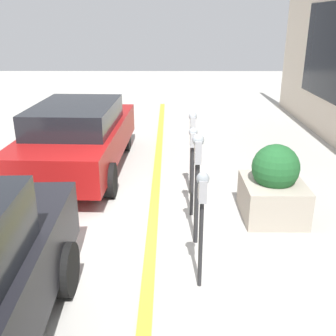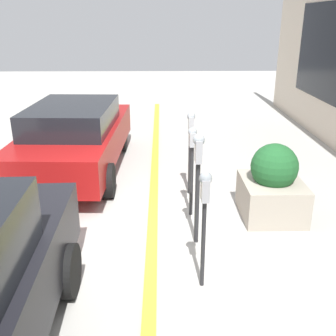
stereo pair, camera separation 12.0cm
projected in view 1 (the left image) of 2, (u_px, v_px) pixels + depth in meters
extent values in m
plane|color=#ADAAA3|center=(158.00, 228.00, 6.18)|extent=(40.00, 40.00, 0.00)
cube|color=gold|center=(152.00, 227.00, 6.17)|extent=(19.00, 0.16, 0.04)
cylinder|color=#232326|center=(201.00, 245.00, 4.64)|extent=(0.05, 0.05, 1.15)
cube|color=#99999E|center=(202.00, 190.00, 4.39)|extent=(0.18, 0.09, 0.27)
sphere|color=gray|center=(203.00, 179.00, 4.34)|extent=(0.15, 0.15, 0.15)
cylinder|color=#232326|center=(196.00, 204.00, 5.57)|extent=(0.07, 0.07, 1.25)
cube|color=#99999E|center=(198.00, 151.00, 5.29)|extent=(0.19, 0.09, 0.32)
sphere|color=gray|center=(198.00, 140.00, 5.24)|extent=(0.16, 0.16, 0.16)
cylinder|color=#232326|center=(192.00, 182.00, 6.39)|extent=(0.06, 0.06, 1.20)
cube|color=#99999E|center=(193.00, 139.00, 6.13)|extent=(0.16, 0.09, 0.23)
sphere|color=gray|center=(193.00, 132.00, 6.09)|extent=(0.14, 0.14, 0.14)
cylinder|color=#232326|center=(192.00, 162.00, 7.19)|extent=(0.07, 0.07, 1.24)
cube|color=#99999E|center=(193.00, 123.00, 6.93)|extent=(0.17, 0.09, 0.24)
sphere|color=gray|center=(193.00, 116.00, 6.89)|extent=(0.14, 0.14, 0.14)
cube|color=#A39989|center=(272.00, 199.00, 6.45)|extent=(1.11, 0.97, 0.61)
sphere|color=#1E5628|center=(276.00, 168.00, 6.25)|extent=(0.76, 0.76, 0.76)
cylinder|color=black|center=(64.00, 269.00, 4.61)|extent=(0.64, 0.22, 0.64)
cube|color=maroon|center=(80.00, 141.00, 8.35)|extent=(4.50, 1.95, 0.67)
cube|color=black|center=(76.00, 116.00, 7.98)|extent=(2.37, 1.65, 0.48)
cylinder|color=black|center=(125.00, 138.00, 9.75)|extent=(0.64, 0.21, 0.64)
cylinder|color=black|center=(60.00, 138.00, 9.75)|extent=(0.64, 0.21, 0.64)
cylinder|color=black|center=(110.00, 180.00, 7.18)|extent=(0.64, 0.21, 0.64)
cylinder|color=black|center=(20.00, 180.00, 7.18)|extent=(0.64, 0.21, 0.64)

